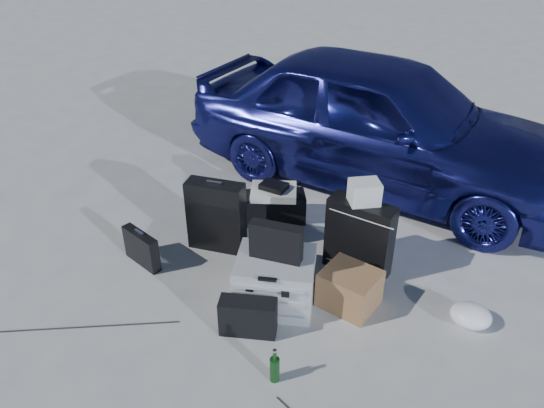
# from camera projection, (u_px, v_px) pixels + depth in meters

# --- Properties ---
(ground) EXTENTS (60.00, 60.00, 0.00)m
(ground) POSITION_uv_depth(u_px,v_px,m) (268.00, 316.00, 4.22)
(ground) COLOR #B9BAB5
(ground) RESTS_ON ground
(car) EXTENTS (4.54, 2.92, 1.44)m
(car) POSITION_uv_depth(u_px,v_px,m) (379.00, 120.00, 5.76)
(car) COLOR navy
(car) RESTS_ON ground
(pelican_case) EXTENTS (0.65, 0.55, 0.45)m
(pelican_case) POSITION_uv_depth(u_px,v_px,m) (275.00, 281.00, 4.24)
(pelican_case) COLOR #A9ACAE
(pelican_case) RESTS_ON ground
(laptop_bag) EXTENTS (0.42, 0.14, 0.31)m
(laptop_bag) POSITION_uv_depth(u_px,v_px,m) (276.00, 242.00, 4.05)
(laptop_bag) COLOR black
(laptop_bag) RESTS_ON pelican_case
(briefcase) EXTENTS (0.41, 0.29, 0.33)m
(briefcase) POSITION_uv_depth(u_px,v_px,m) (141.00, 248.00, 4.71)
(briefcase) COLOR black
(briefcase) RESTS_ON ground
(suitcase_left) EXTENTS (0.53, 0.22, 0.68)m
(suitcase_left) POSITION_uv_depth(u_px,v_px,m) (216.00, 216.00, 4.84)
(suitcase_left) COLOR black
(suitcase_left) RESTS_ON ground
(suitcase_right) EXTENTS (0.61, 0.38, 0.69)m
(suitcase_right) POSITION_uv_depth(u_px,v_px,m) (359.00, 237.00, 4.54)
(suitcase_right) COLOR black
(suitcase_right) RESTS_ON ground
(white_carton) EXTENTS (0.30, 0.27, 0.19)m
(white_carton) POSITION_uv_depth(u_px,v_px,m) (364.00, 192.00, 4.33)
(white_carton) COLOR silver
(white_carton) RESTS_ON suitcase_right
(duffel_bag) EXTENTS (0.65, 0.43, 0.30)m
(duffel_bag) POSITION_uv_depth(u_px,v_px,m) (275.00, 207.00, 5.32)
(duffel_bag) COLOR black
(duffel_bag) RESTS_ON ground
(flat_box_white) EXTENTS (0.50, 0.41, 0.08)m
(flat_box_white) POSITION_uv_depth(u_px,v_px,m) (274.00, 192.00, 5.20)
(flat_box_white) COLOR silver
(flat_box_white) RESTS_ON duffel_bag
(flat_box_black) EXTENTS (0.29, 0.24, 0.05)m
(flat_box_black) POSITION_uv_depth(u_px,v_px,m) (274.00, 186.00, 5.17)
(flat_box_black) COLOR black
(flat_box_black) RESTS_ON flat_box_white
(kraft_bag) EXTENTS (0.30, 0.18, 0.40)m
(kraft_bag) POSITION_uv_depth(u_px,v_px,m) (276.00, 256.00, 4.56)
(kraft_bag) COLOR olive
(kraft_bag) RESTS_ON ground
(cardboard_box) EXTENTS (0.54, 0.51, 0.32)m
(cardboard_box) POSITION_uv_depth(u_px,v_px,m) (350.00, 289.00, 4.25)
(cardboard_box) COLOR #9C6844
(cardboard_box) RESTS_ON ground
(plastic_bag) EXTENTS (0.35, 0.32, 0.17)m
(plastic_bag) POSITION_uv_depth(u_px,v_px,m) (471.00, 316.00, 4.10)
(plastic_bag) COLOR white
(plastic_bag) RESTS_ON ground
(messenger_bag) EXTENTS (0.45, 0.21, 0.30)m
(messenger_bag) POSITION_uv_depth(u_px,v_px,m) (248.00, 317.00, 4.00)
(messenger_bag) COLOR black
(messenger_bag) RESTS_ON ground
(green_bottle) EXTENTS (0.09, 0.09, 0.28)m
(green_bottle) POSITION_uv_depth(u_px,v_px,m) (275.00, 366.00, 3.61)
(green_bottle) COLOR black
(green_bottle) RESTS_ON ground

